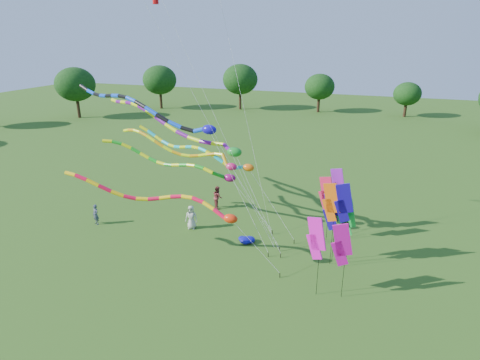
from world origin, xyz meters
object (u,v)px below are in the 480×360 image
(tube_kite_orange, at_px, (190,152))
(person_a, at_px, (191,217))
(tube_kite_red, at_px, (169,201))
(blue_nylon_heap, at_px, (242,239))
(person_b, at_px, (96,215))
(person_c, at_px, (218,197))

(tube_kite_orange, relative_size, person_a, 7.03)
(tube_kite_red, relative_size, tube_kite_orange, 1.05)
(blue_nylon_heap, distance_m, person_b, 11.25)
(person_c, bearing_deg, tube_kite_red, 145.65)
(tube_kite_red, height_order, person_b, tube_kite_red)
(blue_nylon_heap, bearing_deg, tube_kite_red, -132.05)
(tube_kite_orange, relative_size, person_b, 8.03)
(tube_kite_red, relative_size, person_c, 7.07)
(tube_kite_red, xyz_separation_m, person_b, (-7.82, 2.66, -3.26))
(blue_nylon_heap, xyz_separation_m, person_a, (-4.16, 0.66, 0.69))
(person_a, height_order, person_b, person_a)
(person_a, height_order, person_c, person_c)
(tube_kite_red, height_order, person_a, tube_kite_red)
(tube_kite_red, height_order, person_c, tube_kite_red)
(blue_nylon_heap, bearing_deg, person_c, 128.45)
(tube_kite_red, xyz_separation_m, person_c, (-0.42, 8.49, -3.11))
(tube_kite_red, bearing_deg, blue_nylon_heap, 44.45)
(tube_kite_orange, distance_m, person_c, 6.23)
(tube_kite_orange, bearing_deg, person_c, 95.21)
(blue_nylon_heap, height_order, person_a, person_a)
(person_b, bearing_deg, blue_nylon_heap, 27.08)
(tube_kite_orange, distance_m, person_a, 4.88)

